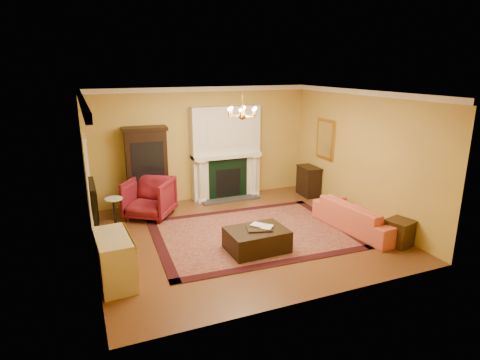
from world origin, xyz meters
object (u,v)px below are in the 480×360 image
commode (114,259)px  pedestal_table (115,211)px  coral_sofa (359,211)px  end_table (399,233)px  console_table (308,182)px  leather_ottoman (257,239)px  china_cabinet (147,170)px  wingback_armchair (149,196)px

commode → pedestal_table: bearing=81.1°
coral_sofa → end_table: (0.24, -0.97, -0.17)m
console_table → leather_ottoman: console_table is taller
console_table → end_table: bearing=-87.6°
china_cabinet → console_table: (4.33, -0.66, -0.60)m
end_table → leather_ottoman: 2.90m
china_cabinet → coral_sofa: bearing=-35.5°
pedestal_table → coral_sofa: size_ratio=0.32×
china_cabinet → leather_ottoman: 3.73m
coral_sofa → console_table: (0.30, 2.57, -0.03)m
china_cabinet → leather_ottoman: bearing=-62.3°
commode → leather_ottoman: bearing=1.0°
leather_ottoman → console_table: bearing=41.5°
pedestal_table → commode: 2.49m
console_table → leather_ottoman: bearing=-133.3°
console_table → leather_ottoman: size_ratio=0.69×
pedestal_table → console_table: (5.26, 0.38, -0.01)m
console_table → leather_ottoman: 3.88m
coral_sofa → leather_ottoman: 2.53m
wingback_armchair → console_table: 4.42m
commode → leather_ottoman: (2.69, 0.20, -0.19)m
console_table → leather_ottoman: (-2.82, -2.66, -0.17)m
wingback_armchair → coral_sofa: (4.12, -2.56, -0.09)m
china_cabinet → commode: size_ratio=1.79×
coral_sofa → console_table: coral_sofa is taller
console_table → coral_sofa: bearing=-93.2°
commode → console_table: (5.51, 2.86, -0.02)m
end_table → leather_ottoman: bearing=162.2°
coral_sofa → end_table: bearing=-172.1°
pedestal_table → console_table: console_table is taller
wingback_armchair → commode: 3.05m
china_cabinet → commode: china_cabinet is taller
wingback_armchair → end_table: 5.62m
commode → coral_sofa: 5.22m
wingback_armchair → coral_sofa: 4.86m
wingback_armchair → end_table: bearing=-4.1°
coral_sofa → console_table: size_ratio=2.77×
china_cabinet → pedestal_table: size_ratio=2.87×
china_cabinet → end_table: size_ratio=3.88×
pedestal_table → console_table: bearing=4.1°
end_table → console_table: console_table is taller
wingback_armchair → end_table: size_ratio=2.03×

